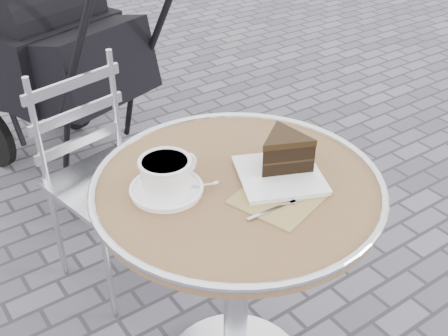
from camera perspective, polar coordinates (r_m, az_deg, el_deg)
cafe_table at (r=1.46m, az=1.32°, el=-6.83°), size 0.72×0.72×0.74m
cappuccino_set at (r=1.32m, az=-5.84°, el=-0.98°), size 0.19×0.17×0.09m
cake_plate_set at (r=1.37m, az=6.07°, el=1.10°), size 0.32×0.30×0.11m
bistro_chair at (r=1.97m, az=-13.08°, el=1.53°), size 0.43×0.43×0.81m
baby_stroller at (r=2.67m, az=-16.88°, el=10.09°), size 0.80×1.20×1.15m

